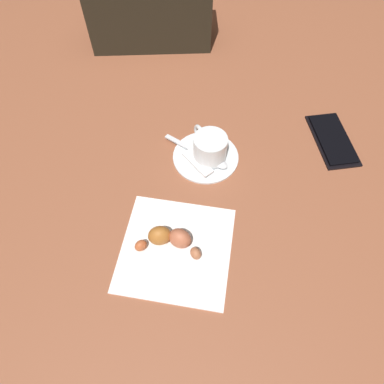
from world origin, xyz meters
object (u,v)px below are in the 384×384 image
(saucer, at_px, (206,156))
(laptop_bag, at_px, (150,9))
(teaspoon, at_px, (206,156))
(cell_phone, at_px, (333,139))
(sugar_packet, at_px, (198,163))
(espresso_cup, at_px, (210,147))
(napkin, at_px, (176,249))
(croissant, at_px, (170,239))

(saucer, xyz_separation_m, laptop_bag, (0.31, 0.24, 0.08))
(teaspoon, distance_m, cell_phone, 0.26)
(cell_phone, distance_m, laptop_bag, 0.51)
(sugar_packet, height_order, laptop_bag, laptop_bag)
(teaspoon, bearing_deg, espresso_cup, -38.58)
(saucer, distance_m, sugar_packet, 0.03)
(sugar_packet, bearing_deg, espresso_cup, 96.08)
(napkin, distance_m, laptop_bag, 0.58)
(espresso_cup, distance_m, croissant, 0.20)
(espresso_cup, distance_m, sugar_packet, 0.04)
(teaspoon, xyz_separation_m, cell_phone, (0.13, -0.23, -0.01))
(cell_phone, bearing_deg, saucer, 118.94)
(saucer, bearing_deg, napkin, -175.89)
(napkin, bearing_deg, laptop_bag, 26.74)
(teaspoon, bearing_deg, saucer, 13.23)
(cell_phone, bearing_deg, sugar_packet, 122.94)
(teaspoon, distance_m, croissant, 0.19)
(saucer, height_order, teaspoon, teaspoon)
(napkin, bearing_deg, cell_phone, -33.16)
(saucer, height_order, croissant, croissant)
(croissant, relative_size, cell_phone, 0.73)
(saucer, distance_m, teaspoon, 0.01)
(laptop_bag, bearing_deg, sugar_packet, 103.41)
(napkin, relative_size, cell_phone, 1.15)
(sugar_packet, bearing_deg, laptop_bag, 157.62)
(napkin, bearing_deg, croissant, 67.27)
(espresso_cup, height_order, cell_phone, espresso_cup)
(sugar_packet, distance_m, cell_phone, 0.28)
(teaspoon, bearing_deg, cell_phone, -59.75)
(cell_phone, bearing_deg, napkin, 146.84)
(teaspoon, relative_size, sugar_packet, 2.05)
(saucer, bearing_deg, teaspoon, -166.77)
(saucer, height_order, cell_phone, cell_phone)
(sugar_packet, bearing_deg, croissant, -54.76)
(saucer, xyz_separation_m, sugar_packet, (-0.03, 0.01, 0.01))
(sugar_packet, height_order, croissant, croissant)
(croissant, height_order, cell_phone, croissant)
(espresso_cup, bearing_deg, laptop_bag, 38.98)
(espresso_cup, relative_size, sugar_packet, 1.13)
(espresso_cup, relative_size, croissant, 0.68)
(laptop_bag, bearing_deg, croissant, 94.01)
(laptop_bag, bearing_deg, cell_phone, 137.10)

